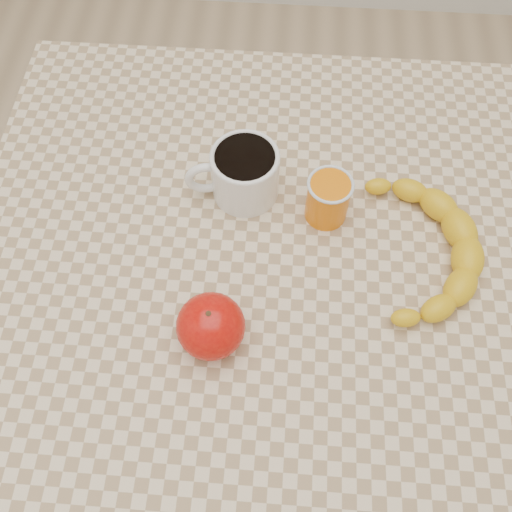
# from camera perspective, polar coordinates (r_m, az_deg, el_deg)

# --- Properties ---
(ground) EXTENTS (3.00, 3.00, 0.00)m
(ground) POSITION_cam_1_polar(r_m,az_deg,el_deg) (1.47, 0.00, -14.58)
(ground) COLOR tan
(ground) RESTS_ON ground
(table) EXTENTS (0.80, 0.80, 0.75)m
(table) POSITION_cam_1_polar(r_m,az_deg,el_deg) (0.84, 0.00, -3.47)
(table) COLOR beige
(table) RESTS_ON ground
(coffee_mug) EXTENTS (0.14, 0.11, 0.08)m
(coffee_mug) POSITION_cam_1_polar(r_m,az_deg,el_deg) (0.79, -1.29, 8.36)
(coffee_mug) COLOR white
(coffee_mug) RESTS_ON table
(orange_juice_glass) EXTENTS (0.06, 0.06, 0.07)m
(orange_juice_glass) POSITION_cam_1_polar(r_m,az_deg,el_deg) (0.77, 7.21, 5.71)
(orange_juice_glass) COLOR orange
(orange_juice_glass) RESTS_ON table
(apple) EXTENTS (0.10, 0.10, 0.08)m
(apple) POSITION_cam_1_polar(r_m,az_deg,el_deg) (0.68, -4.55, -7.01)
(apple) COLOR #A40605
(apple) RESTS_ON table
(banana) EXTENTS (0.20, 0.28, 0.04)m
(banana) POSITION_cam_1_polar(r_m,az_deg,el_deg) (0.78, 16.38, 0.71)
(banana) COLOR yellow
(banana) RESTS_ON table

